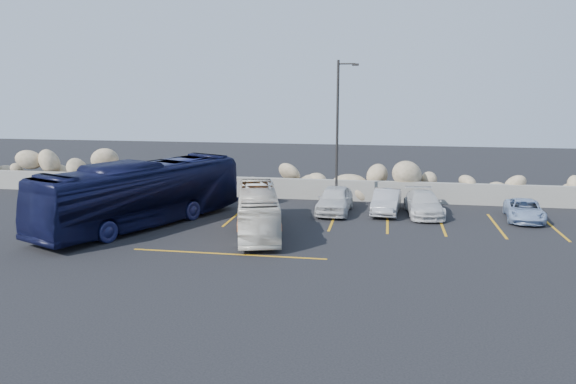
% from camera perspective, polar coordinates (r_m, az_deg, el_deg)
% --- Properties ---
extents(ground, '(90.00, 90.00, 0.00)m').
position_cam_1_polar(ground, '(22.31, -3.79, -6.59)').
color(ground, black).
rests_on(ground, ground).
extents(seawall, '(60.00, 0.40, 1.20)m').
position_cam_1_polar(seawall, '(33.63, 1.05, 0.34)').
color(seawall, gray).
rests_on(seawall, ground).
extents(riprap_pile, '(54.00, 2.80, 2.60)m').
position_cam_1_polar(riprap_pile, '(34.68, 1.37, 1.82)').
color(riprap_pile, '#9C8A66').
rests_on(riprap_pile, ground).
extents(parking_lines, '(18.16, 9.36, 0.01)m').
position_cam_1_polar(parking_lines, '(27.08, 8.68, -3.59)').
color(parking_lines, '#C28716').
rests_on(parking_lines, ground).
extents(lamppost, '(1.14, 0.18, 8.00)m').
position_cam_1_polar(lamppost, '(30.39, 5.13, 6.23)').
color(lamppost, '#2A2725').
rests_on(lamppost, ground).
extents(vintage_bus, '(3.48, 7.57, 2.05)m').
position_cam_1_polar(vintage_bus, '(25.72, -3.08, -1.90)').
color(vintage_bus, beige).
rests_on(vintage_bus, ground).
extents(tour_coach, '(7.11, 11.30, 3.13)m').
position_cam_1_polar(tour_coach, '(27.79, -14.64, -0.16)').
color(tour_coach, black).
rests_on(tour_coach, ground).
extents(car_a, '(1.87, 4.24, 1.42)m').
position_cam_1_polar(car_a, '(29.92, 4.77, -0.77)').
color(car_a, silver).
rests_on(car_a, ground).
extents(car_b, '(1.65, 3.89, 1.25)m').
position_cam_1_polar(car_b, '(30.15, 9.96, -0.97)').
color(car_b, '#A1A0A5').
rests_on(car_b, ground).
extents(car_c, '(2.10, 4.37, 1.23)m').
position_cam_1_polar(car_c, '(30.10, 13.62, -1.15)').
color(car_c, silver).
rests_on(car_c, ground).
extents(car_d, '(2.07, 3.87, 1.03)m').
position_cam_1_polar(car_d, '(30.56, 22.88, -1.71)').
color(car_d, '#8DA4C8').
rests_on(car_d, ground).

